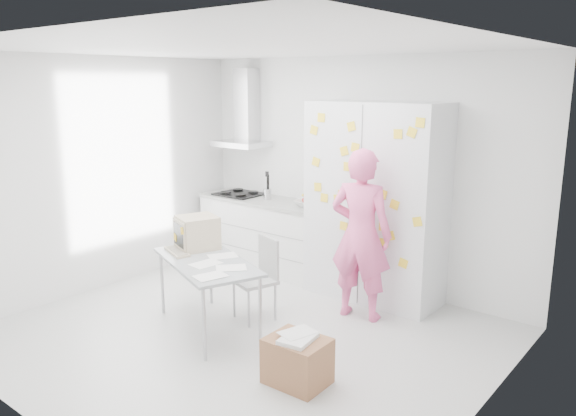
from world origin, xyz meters
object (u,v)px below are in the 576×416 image
Objects in this scene: desk at (200,244)px; cardboard_box at (297,360)px; person at (361,235)px; chair at (260,273)px.

cardboard_box is at bearing 7.39° from desk.
desk is (-1.24, -1.06, -0.09)m from person.
person is 1.11m from chair.
person is 2.08× the size of chair.
chair is at bearing 29.39° from person.
desk is at bearing 165.82° from cardboard_box.
person is at bearing 62.23° from desk.
desk is at bearing -120.73° from chair.
person reaches higher than cardboard_box.
person is 1.64m from desk.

